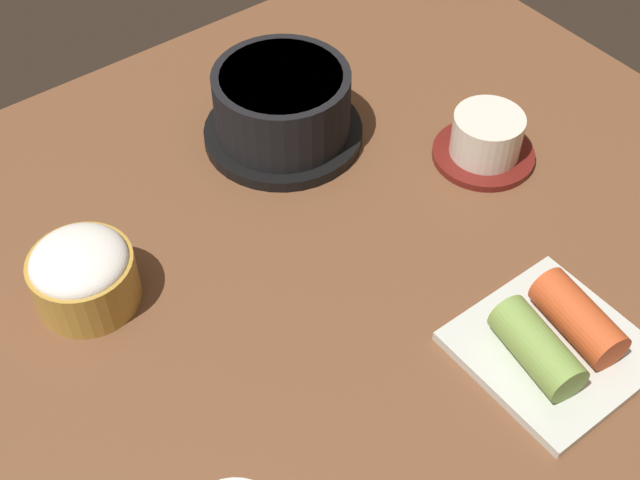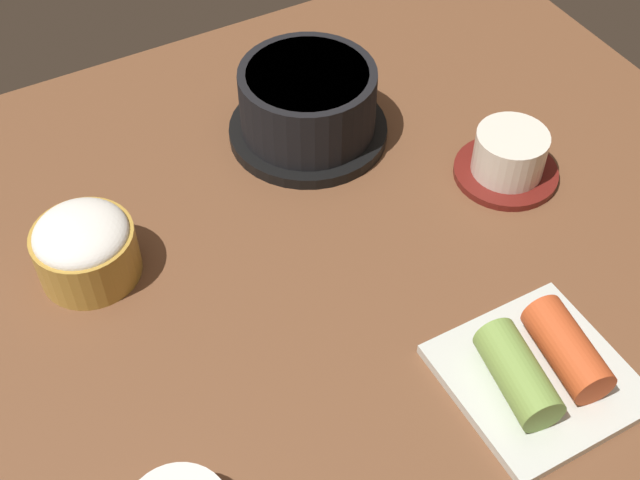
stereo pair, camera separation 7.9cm
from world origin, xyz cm
name	(u,v)px [view 1 (the left image)]	position (x,y,z in cm)	size (l,w,h in cm)	color
dining_table	(291,265)	(0.00, 0.00, 1.00)	(100.00, 76.00, 2.00)	brown
stone_pot	(282,107)	(9.64, 14.65, 6.22)	(17.31, 17.31, 8.45)	black
rice_bowl	(83,273)	(-17.54, 7.25, 5.53)	(9.50, 9.50, 6.89)	#B78C38
tea_cup_with_saucer	(486,139)	(24.78, -0.90, 4.53)	(10.90, 10.90, 5.49)	maroon
kimchi_plate	(555,340)	(11.72, -22.61, 3.82)	(14.67, 14.67, 4.83)	silver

